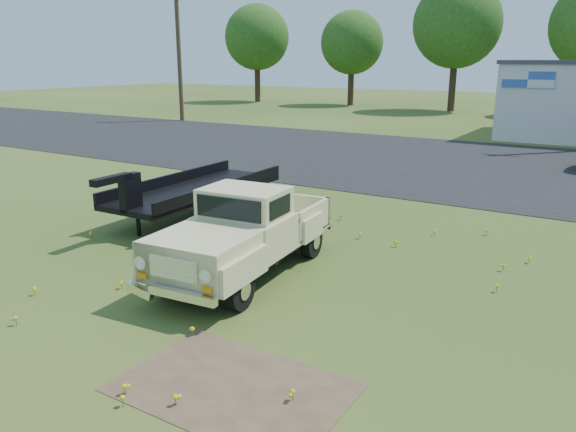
# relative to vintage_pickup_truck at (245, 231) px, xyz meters

# --- Properties ---
(ground) EXTENTS (140.00, 140.00, 0.00)m
(ground) POSITION_rel_vintage_pickup_truck_xyz_m (0.75, -0.41, -0.89)
(ground) COLOR #314E19
(ground) RESTS_ON ground
(asphalt_lot) EXTENTS (90.00, 14.00, 0.02)m
(asphalt_lot) POSITION_rel_vintage_pickup_truck_xyz_m (0.75, 14.59, -0.89)
(asphalt_lot) COLOR black
(asphalt_lot) RESTS_ON ground
(dirt_patch_a) EXTENTS (3.00, 2.00, 0.01)m
(dirt_patch_a) POSITION_rel_vintage_pickup_truck_xyz_m (2.25, -3.41, -0.89)
(dirt_patch_a) COLOR #4F3B2A
(dirt_patch_a) RESTS_ON ground
(dirt_patch_b) EXTENTS (2.20, 1.60, 0.01)m
(dirt_patch_b) POSITION_rel_vintage_pickup_truck_xyz_m (-1.25, 3.09, -0.89)
(dirt_patch_b) COLOR #4F3B2A
(dirt_patch_b) RESTS_ON ground
(utility_pole_west) EXTENTS (1.60, 0.30, 9.00)m
(utility_pole_west) POSITION_rel_vintage_pickup_truck_xyz_m (-21.25, 21.59, 3.71)
(utility_pole_west) COLOR #43301F
(utility_pole_west) RESTS_ON ground
(treeline_a) EXTENTS (6.40, 6.40, 9.52)m
(treeline_a) POSITION_rel_vintage_pickup_truck_xyz_m (-27.25, 39.59, 5.41)
(treeline_a) COLOR #392619
(treeline_a) RESTS_ON ground
(treeline_b) EXTENTS (5.76, 5.76, 8.57)m
(treeline_b) POSITION_rel_vintage_pickup_truck_xyz_m (-17.25, 40.59, 4.78)
(treeline_b) COLOR #392619
(treeline_b) RESTS_ON ground
(treeline_c) EXTENTS (7.04, 7.04, 10.47)m
(treeline_c) POSITION_rel_vintage_pickup_truck_xyz_m (-7.25, 39.09, 6.04)
(treeline_c) COLOR #392619
(treeline_c) RESTS_ON ground
(vintage_pickup_truck) EXTENTS (2.35, 5.06, 1.78)m
(vintage_pickup_truck) POSITION_rel_vintage_pickup_truck_xyz_m (0.00, 0.00, 0.00)
(vintage_pickup_truck) COLOR tan
(vintage_pickup_truck) RESTS_ON ground
(flatbed_trailer) EXTENTS (2.15, 6.02, 1.63)m
(flatbed_trailer) POSITION_rel_vintage_pickup_truck_xyz_m (-3.78, 2.93, -0.08)
(flatbed_trailer) COLOR black
(flatbed_trailer) RESTS_ON ground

